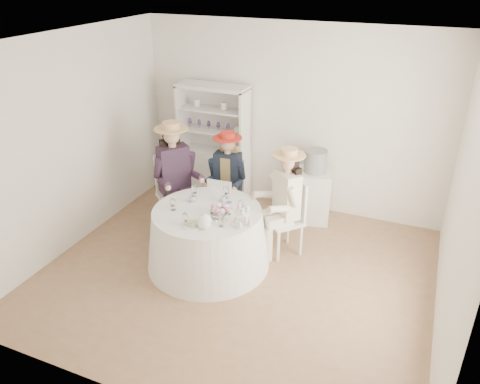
% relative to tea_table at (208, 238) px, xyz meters
% --- Properties ---
extents(ground, '(4.50, 4.50, 0.00)m').
position_rel_tea_table_xyz_m(ground, '(0.40, -0.05, -0.37)').
color(ground, '#856142').
rests_on(ground, ground).
extents(ceiling, '(4.50, 4.50, 0.00)m').
position_rel_tea_table_xyz_m(ceiling, '(0.40, -0.05, 2.33)').
color(ceiling, white).
rests_on(ceiling, wall_back).
extents(wall_back, '(4.50, 0.00, 4.50)m').
position_rel_tea_table_xyz_m(wall_back, '(0.40, 1.95, 0.98)').
color(wall_back, silver).
rests_on(wall_back, ground).
extents(wall_front, '(4.50, 0.00, 4.50)m').
position_rel_tea_table_xyz_m(wall_front, '(0.40, -2.05, 0.98)').
color(wall_front, silver).
rests_on(wall_front, ground).
extents(wall_left, '(0.00, 4.50, 4.50)m').
position_rel_tea_table_xyz_m(wall_left, '(-1.85, -0.05, 0.98)').
color(wall_left, silver).
rests_on(wall_left, ground).
extents(wall_right, '(0.00, 4.50, 4.50)m').
position_rel_tea_table_xyz_m(wall_right, '(2.65, -0.05, 0.98)').
color(wall_right, silver).
rests_on(wall_right, ground).
extents(tea_table, '(1.51, 1.51, 0.75)m').
position_rel_tea_table_xyz_m(tea_table, '(0.00, 0.00, 0.00)').
color(tea_table, white).
rests_on(tea_table, ground).
extents(hutch, '(1.14, 0.60, 1.80)m').
position_rel_tea_table_xyz_m(hutch, '(-0.72, 1.72, 0.27)').
color(hutch, silver).
rests_on(hutch, ground).
extents(side_table, '(0.58, 0.58, 0.75)m').
position_rel_tea_table_xyz_m(side_table, '(0.88, 1.61, 0.00)').
color(side_table, silver).
rests_on(side_table, ground).
extents(hatbox, '(0.35, 0.35, 0.32)m').
position_rel_tea_table_xyz_m(hatbox, '(0.88, 1.61, 0.53)').
color(hatbox, black).
rests_on(hatbox, side_table).
extents(guest_left, '(0.67, 0.64, 1.56)m').
position_rel_tea_table_xyz_m(guest_left, '(-0.77, 0.60, 0.50)').
color(guest_left, silver).
rests_on(guest_left, ground).
extents(guest_mid, '(0.51, 0.53, 1.39)m').
position_rel_tea_table_xyz_m(guest_mid, '(-0.17, 0.97, 0.41)').
color(guest_mid, silver).
rests_on(guest_mid, ground).
extents(guest_right, '(0.60, 0.61, 1.43)m').
position_rel_tea_table_xyz_m(guest_right, '(0.77, 0.61, 0.43)').
color(guest_right, silver).
rests_on(guest_right, ground).
extents(spare_chair, '(0.37, 0.37, 0.86)m').
position_rel_tea_table_xyz_m(spare_chair, '(-0.13, 0.71, 0.09)').
color(spare_chair, silver).
rests_on(spare_chair, ground).
extents(teacup_a, '(0.11, 0.11, 0.07)m').
position_rel_tea_table_xyz_m(teacup_a, '(-0.27, 0.14, 0.41)').
color(teacup_a, white).
rests_on(teacup_a, tea_table).
extents(teacup_b, '(0.08, 0.08, 0.07)m').
position_rel_tea_table_xyz_m(teacup_b, '(0.08, 0.28, 0.41)').
color(teacup_b, white).
rests_on(teacup_b, tea_table).
extents(teacup_c, '(0.09, 0.09, 0.07)m').
position_rel_tea_table_xyz_m(teacup_c, '(0.21, 0.15, 0.41)').
color(teacup_c, white).
rests_on(teacup_c, tea_table).
extents(flower_bowl, '(0.27, 0.27, 0.06)m').
position_rel_tea_table_xyz_m(flower_bowl, '(0.19, -0.08, 0.41)').
color(flower_bowl, white).
rests_on(flower_bowl, tea_table).
extents(flower_arrangement, '(0.19, 0.19, 0.07)m').
position_rel_tea_table_xyz_m(flower_arrangement, '(0.20, -0.05, 0.47)').
color(flower_arrangement, pink).
rests_on(flower_arrangement, tea_table).
extents(table_teapot, '(0.24, 0.17, 0.18)m').
position_rel_tea_table_xyz_m(table_teapot, '(0.15, -0.36, 0.46)').
color(table_teapot, white).
rests_on(table_teapot, tea_table).
extents(sandwich_plate, '(0.23, 0.23, 0.05)m').
position_rel_tea_table_xyz_m(sandwich_plate, '(0.01, -0.37, 0.39)').
color(sandwich_plate, white).
rests_on(sandwich_plate, tea_table).
extents(cupcake_stand, '(0.25, 0.25, 0.23)m').
position_rel_tea_table_xyz_m(cupcake_stand, '(0.52, -0.14, 0.46)').
color(cupcake_stand, white).
rests_on(cupcake_stand, tea_table).
extents(stemware_set, '(0.83, 0.87, 0.15)m').
position_rel_tea_table_xyz_m(stemware_set, '(0.00, -0.00, 0.45)').
color(stemware_set, white).
rests_on(stemware_set, tea_table).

